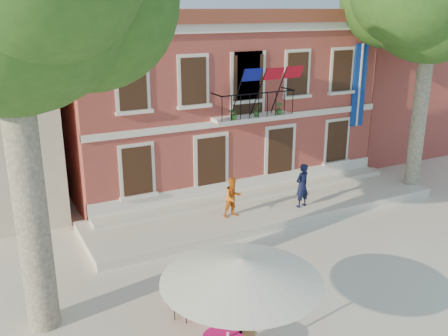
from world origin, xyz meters
TOP-DOWN VIEW (x-y plane):
  - ground at (0.00, 0.00)m, footprint 90.00×90.00m
  - main_building at (2.00, 9.99)m, footprint 13.50×9.59m
  - neighbor_east at (14.00, 11.00)m, footprint 9.40×9.40m
  - terrace at (2.00, 4.40)m, footprint 14.00×3.40m
  - patio_umbrella at (-3.11, -2.70)m, footprint 3.47×3.47m
  - pedestrian_navy at (3.06, 3.61)m, footprint 0.69×0.53m
  - pedestrian_orange at (0.28, 3.96)m, footprint 0.73×0.58m
  - cafe_table_1 at (-2.74, -0.63)m, footprint 1.92×1.19m
  - cafe_table_3 at (-2.98, -0.15)m, footprint 1.80×1.47m

SIDE VIEW (x-z plane):
  - ground at x=0.00m, z-range 0.00..0.00m
  - terrace at x=2.00m, z-range 0.00..0.30m
  - cafe_table_1 at x=-2.74m, z-range -0.05..0.90m
  - cafe_table_3 at x=-2.98m, z-range -0.05..0.90m
  - pedestrian_orange at x=0.28m, z-range 0.30..1.79m
  - pedestrian_navy at x=3.06m, z-range 0.30..2.00m
  - patio_umbrella at x=-3.11m, z-range 1.03..3.60m
  - neighbor_east at x=14.00m, z-range 0.02..6.42m
  - main_building at x=2.00m, z-range 0.03..7.53m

